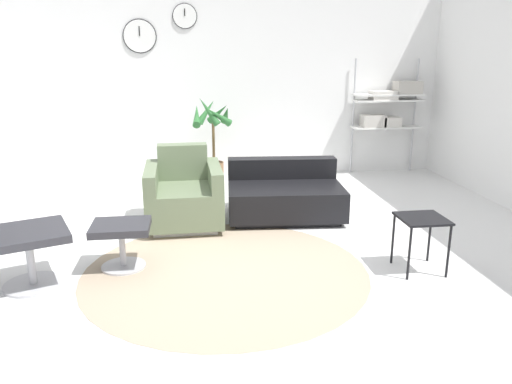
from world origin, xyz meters
TOP-DOWN VIEW (x-y plane):
  - ground_plane at (0.00, 0.00)m, footprint 12.00×12.00m
  - wall_back at (-0.00, 2.97)m, footprint 12.00×0.09m
  - round_rug at (0.02, -0.34)m, footprint 2.30×2.30m
  - ottoman at (-0.81, -0.14)m, footprint 0.46×0.39m
  - armchair_red at (-0.31, 0.89)m, footprint 0.78×0.86m
  - couch_low at (0.75, 1.02)m, footprint 1.25×0.92m
  - side_table at (1.58, -0.51)m, footprint 0.36×0.36m
  - potted_plant at (0.06, 2.48)m, footprint 0.52×0.51m
  - shelf_unit at (2.57, 2.76)m, footprint 0.98×0.28m

SIDE VIEW (x-z plane):
  - ground_plane at x=0.00m, z-range 0.00..0.00m
  - round_rug at x=0.02m, z-range 0.00..0.01m
  - couch_low at x=0.75m, z-range -0.07..0.51m
  - ottoman at x=-0.81m, z-range 0.09..0.47m
  - armchair_red at x=-0.31m, z-range -0.10..0.68m
  - side_table at x=1.58m, z-range 0.17..0.62m
  - potted_plant at x=0.06m, z-range -0.01..1.17m
  - shelf_unit at x=2.57m, z-range 0.17..1.79m
  - wall_back at x=0.00m, z-range 0.00..2.80m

